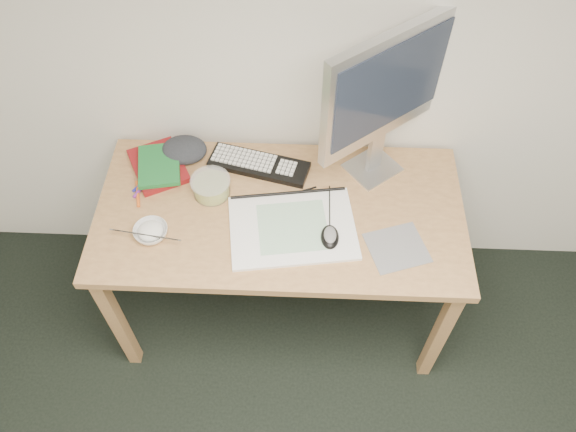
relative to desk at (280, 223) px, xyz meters
name	(u,v)px	position (x,y,z in m)	size (l,w,h in m)	color
desk	(280,223)	(0.00, 0.00, 0.00)	(1.40, 0.70, 0.75)	tan
mousepad	(397,248)	(0.43, -0.15, 0.08)	(0.20, 0.18, 0.00)	slate
sketchpad	(293,228)	(0.05, -0.08, 0.09)	(0.46, 0.33, 0.01)	white
keyboard	(259,165)	(-0.10, 0.22, 0.09)	(0.40, 0.13, 0.02)	black
monitor	(386,91)	(0.36, 0.23, 0.48)	(0.45, 0.37, 0.64)	silver
mouse	(330,235)	(0.19, -0.13, 0.11)	(0.07, 0.11, 0.04)	black
rice_bowl	(151,232)	(-0.46, -0.13, 0.10)	(0.13, 0.13, 0.04)	silver
chopsticks	(145,235)	(-0.47, -0.16, 0.12)	(0.02, 0.02, 0.26)	#B9B9BB
fruit_tub	(211,187)	(-0.27, 0.08, 0.12)	(0.15, 0.15, 0.07)	#EBBE53
book_red	(158,166)	(-0.50, 0.20, 0.09)	(0.19, 0.25, 0.03)	maroon
book_green	(159,165)	(-0.49, 0.18, 0.12)	(0.16, 0.22, 0.02)	#1A6B2E
cloth_lump	(184,150)	(-0.40, 0.27, 0.11)	(0.15, 0.13, 0.06)	#292B31
pencil_pink	(276,207)	(-0.01, 0.01, 0.09)	(0.01, 0.01, 0.19)	pink
pencil_tan	(272,204)	(-0.03, 0.03, 0.09)	(0.01, 0.01, 0.16)	tan
pencil_black	(294,194)	(0.05, 0.08, 0.09)	(0.01, 0.01, 0.19)	black
marker_blue	(144,181)	(-0.54, 0.12, 0.09)	(0.01, 0.01, 0.13)	#1F23AB
marker_orange	(138,194)	(-0.55, 0.05, 0.09)	(0.01, 0.01, 0.13)	orange
marker_purple	(144,184)	(-0.54, 0.10, 0.09)	(0.01, 0.01, 0.14)	purple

